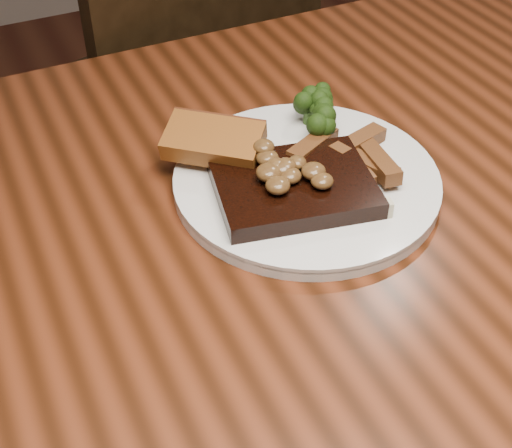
{
  "coord_description": "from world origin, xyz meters",
  "views": [
    {
      "loc": [
        -0.23,
        -0.44,
        1.23
      ],
      "look_at": [
        -0.01,
        0.01,
        0.78
      ],
      "focal_mm": 50.0,
      "sensor_mm": 36.0,
      "label": 1
    }
  ],
  "objects_px": {
    "dining_table": "(268,316)",
    "potato_wedges": "(353,158)",
    "chair_far": "(177,91)",
    "steak": "(294,188)",
    "plate": "(306,183)",
    "garlic_bread": "(214,156)"
  },
  "relations": [
    {
      "from": "chair_far",
      "to": "potato_wedges",
      "type": "relative_size",
      "value": 9.77
    },
    {
      "from": "plate",
      "to": "steak",
      "type": "xyz_separation_m",
      "value": [
        -0.03,
        -0.02,
        0.02
      ]
    },
    {
      "from": "chair_far",
      "to": "plate",
      "type": "distance_m",
      "value": 0.64
    },
    {
      "from": "garlic_bread",
      "to": "dining_table",
      "type": "bearing_deg",
      "value": -50.67
    },
    {
      "from": "chair_far",
      "to": "steak",
      "type": "height_order",
      "value": "chair_far"
    },
    {
      "from": "garlic_bread",
      "to": "potato_wedges",
      "type": "distance_m",
      "value": 0.15
    },
    {
      "from": "potato_wedges",
      "to": "steak",
      "type": "bearing_deg",
      "value": -167.53
    },
    {
      "from": "potato_wedges",
      "to": "chair_far",
      "type": "bearing_deg",
      "value": 89.48
    },
    {
      "from": "dining_table",
      "to": "chair_far",
      "type": "height_order",
      "value": "chair_far"
    },
    {
      "from": "plate",
      "to": "potato_wedges",
      "type": "xyz_separation_m",
      "value": [
        0.05,
        -0.0,
        0.02
      ]
    },
    {
      "from": "plate",
      "to": "dining_table",
      "type": "bearing_deg",
      "value": -137.46
    },
    {
      "from": "dining_table",
      "to": "garlic_bread",
      "type": "bearing_deg",
      "value": 89.19
    },
    {
      "from": "chair_far",
      "to": "potato_wedges",
      "type": "bearing_deg",
      "value": 73.22
    },
    {
      "from": "plate",
      "to": "garlic_bread",
      "type": "distance_m",
      "value": 0.1
    },
    {
      "from": "chair_far",
      "to": "plate",
      "type": "bearing_deg",
      "value": 68.02
    },
    {
      "from": "chair_far",
      "to": "steak",
      "type": "bearing_deg",
      "value": 65.73
    },
    {
      "from": "dining_table",
      "to": "plate",
      "type": "relative_size",
      "value": 5.65
    },
    {
      "from": "dining_table",
      "to": "chair_far",
      "type": "xyz_separation_m",
      "value": [
        0.14,
        0.67,
        -0.13
      ]
    },
    {
      "from": "dining_table",
      "to": "chair_far",
      "type": "bearing_deg",
      "value": 78.17
    },
    {
      "from": "dining_table",
      "to": "chair_far",
      "type": "distance_m",
      "value": 0.7
    },
    {
      "from": "dining_table",
      "to": "plate",
      "type": "height_order",
      "value": "plate"
    },
    {
      "from": "dining_table",
      "to": "potato_wedges",
      "type": "distance_m",
      "value": 0.19
    }
  ]
}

